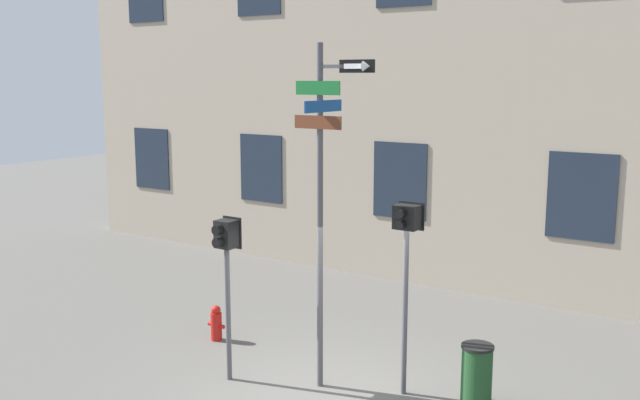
{
  "coord_description": "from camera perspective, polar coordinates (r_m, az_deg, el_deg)",
  "views": [
    {
      "loc": [
        5.33,
        -8.18,
        4.68
      ],
      "look_at": [
        -0.35,
        0.42,
        2.9
      ],
      "focal_mm": 40.0,
      "sensor_mm": 36.0,
      "label": 1
    }
  ],
  "objects": [
    {
      "name": "pedestrian_signal_right",
      "position": [
        10.38,
        6.92,
        -3.66
      ],
      "size": [
        0.41,
        0.4,
        2.9
      ],
      "color": "#4C4C51",
      "rests_on": "ground_plane"
    },
    {
      "name": "street_sign_pole",
      "position": [
        10.38,
        0.26,
        0.97
      ],
      "size": [
        1.3,
        0.95,
        5.16
      ],
      "color": "#4C4C51",
      "rests_on": "ground_plane"
    },
    {
      "name": "pedestrian_signal_left",
      "position": [
        10.95,
        -7.5,
        -4.33
      ],
      "size": [
        0.35,
        0.4,
        2.58
      ],
      "color": "#4C4C51",
      "rests_on": "ground_plane"
    },
    {
      "name": "fire_hydrant",
      "position": [
        13.12,
        -8.3,
        -9.74
      ],
      "size": [
        0.36,
        0.2,
        0.65
      ],
      "color": "red",
      "rests_on": "ground_plane"
    },
    {
      "name": "trash_bin",
      "position": [
        10.8,
        12.42,
        -13.49
      ],
      "size": [
        0.47,
        0.47,
        0.9
      ],
      "color": "#1E4723",
      "rests_on": "ground_plane"
    }
  ]
}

